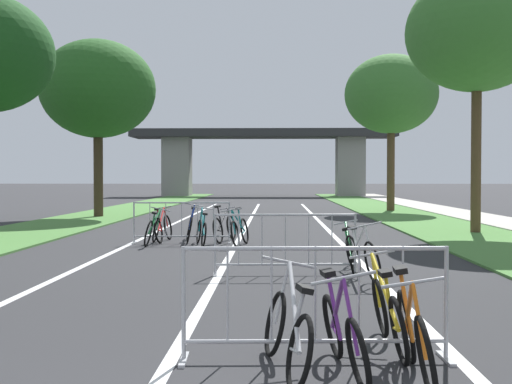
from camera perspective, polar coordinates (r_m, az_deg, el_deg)
name	(u,v)px	position (r m, az deg, el deg)	size (l,w,h in m)	color
grass_verge_left	(109,214)	(29.15, -13.08, -1.91)	(3.30, 63.29, 0.05)	#477A38
grass_verge_right	(399,214)	(28.72, 12.73, -1.96)	(3.30, 63.29, 0.05)	#477A38
sidewalk_path_right	(461,214)	(29.38, 18.03, -1.89)	(2.23, 63.29, 0.08)	#ADA89E
lane_stripe_center	(245,228)	(20.65, -0.99, -3.28)	(0.14, 36.62, 0.01)	silver
lane_stripe_right_lane	(326,228)	(20.70, 6.37, -3.28)	(0.14, 36.62, 0.01)	silver
lane_stripe_left_lane	(165,228)	(20.94, -8.25, -3.23)	(0.14, 36.62, 0.01)	silver
overpass_bridge	(263,150)	(54.62, 0.66, 3.83)	(22.54, 4.02, 5.74)	#2D2D30
tree_left_pine_near	(98,89)	(27.11, -14.08, 8.96)	(4.73, 4.73, 7.31)	#3D2D1E
tree_right_pine_far	(477,32)	(20.16, 19.31, 13.45)	(4.15, 4.15, 7.71)	#4C3823
tree_right_oak_near	(391,95)	(31.47, 12.09, 8.58)	(4.47, 4.47, 7.57)	#4C3823
crowd_barrier_nearest	(315,304)	(5.88, 5.37, -10.02)	(2.48, 0.55, 1.05)	#ADADB2
crowd_barrier_second	(285,245)	(10.86, 2.66, -4.75)	(2.48, 0.57, 1.05)	#ADADB2
crowd_barrier_third	(182,223)	(16.06, -6.71, -2.77)	(2.48, 0.58, 1.05)	#ADADB2
bicycle_teal_0	(202,231)	(15.58, -4.93, -3.54)	(0.55, 1.55, 0.95)	black
bicycle_green_1	(153,230)	(15.81, -9.29, -3.43)	(0.51, 1.62, 0.93)	black
bicycle_black_2	(225,227)	(16.43, -2.86, -3.21)	(0.58, 1.72, 0.95)	black
bicycle_blue_3	(190,227)	(16.61, -5.98, -3.13)	(0.64, 1.73, 1.03)	black
bicycle_red_4	(163,227)	(16.58, -8.39, -3.18)	(0.42, 1.64, 0.92)	black
bicycle_white_5	(362,256)	(10.48, 9.52, -5.73)	(0.55, 1.72, 0.99)	black
bicycle_yellow_6	(388,314)	(6.36, 11.83, -10.73)	(0.47, 1.65, 0.93)	black
bicycle_purple_7	(343,334)	(5.54, 7.86, -12.60)	(0.52, 1.57, 0.95)	black
bicycle_orange_8	(414,336)	(5.47, 14.09, -12.52)	(0.49, 1.71, 0.95)	black
bicycle_silver_9	(287,332)	(5.55, 2.83, -12.51)	(0.54, 1.63, 0.95)	black
bicycle_teal_10	(240,231)	(15.44, -1.48, -3.52)	(0.66, 1.60, 0.95)	black
bicycle_green_11	(350,251)	(11.56, 8.51, -5.27)	(0.47, 1.70, 0.89)	black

